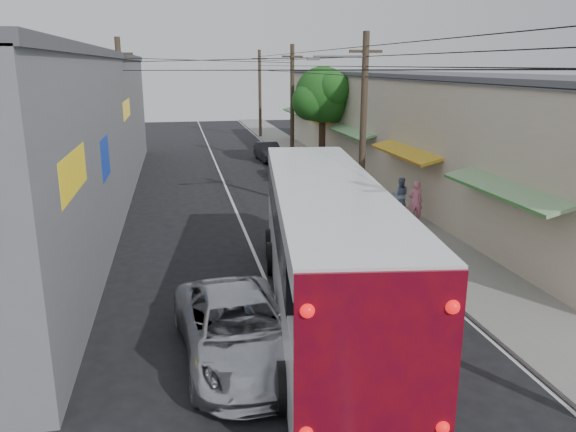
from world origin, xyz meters
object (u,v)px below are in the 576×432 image
jeepney (238,329)px  parked_car_mid (286,168)px  coach_bus (325,246)px  pedestrian_far (400,195)px  parked_car_far (268,152)px  pedestrian_near (415,202)px  parked_suv (312,181)px

jeepney → parked_car_mid: bearing=71.3°
coach_bus → pedestrian_far: coach_bus is taller
parked_car_mid → pedestrian_far: 9.82m
coach_bus → parked_car_mid: 18.96m
jeepney → parked_car_far: (5.20, 27.68, -0.11)m
parked_car_far → pedestrian_near: (3.51, -17.67, 0.36)m
parked_suv → parked_car_mid: 4.86m
jeepney → pedestrian_near: bearing=44.3°
parked_car_far → pedestrian_far: pedestrian_far is taller
coach_bus → jeepney: size_ratio=2.39×
parked_suv → coach_bus: bearing=-95.9°
parked_car_mid → pedestrian_far: pedestrian_far is taller
parked_suv → pedestrian_near: (3.12, -6.01, 0.20)m
pedestrian_near → coach_bus: bearing=64.0°
pedestrian_near → parked_car_mid: bearing=-60.4°
coach_bus → parked_suv: 14.25m
parked_suv → pedestrian_far: 5.33m
coach_bus → parked_car_far: 25.72m
coach_bus → parked_car_far: size_ratio=3.31×
parked_car_mid → parked_car_far: (0.00, 6.82, -0.05)m
pedestrian_near → jeepney: bearing=60.7°
jeepney → pedestrian_far: 14.58m
parked_suv → parked_car_mid: (-0.39, 4.85, -0.11)m
parked_suv → pedestrian_near: pedestrian_near is taller
coach_bus → pedestrian_far: 11.40m
parked_car_mid → pedestrian_far: (3.51, -9.17, 0.23)m
coach_bus → parked_car_mid: bearing=89.7°
pedestrian_near → pedestrian_far: size_ratio=1.11×
pedestrian_far → parked_car_far: bearing=-55.7°
coach_bus → pedestrian_far: (6.10, 9.57, -1.00)m
parked_car_far → pedestrian_near: bearing=-83.1°
coach_bus → parked_suv: size_ratio=2.36×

